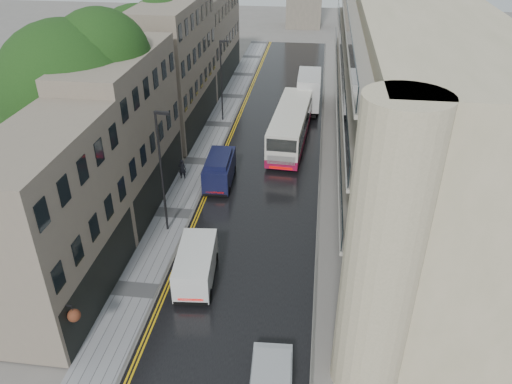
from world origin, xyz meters
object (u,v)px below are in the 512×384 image
(tree_near, at_px, (75,116))
(tree_far, at_px, (142,70))
(navy_van, at_px, (204,179))
(white_van, at_px, (175,284))
(lamp_post_near, at_px, (162,174))
(cream_bus, at_px, (271,141))
(pedestrian, at_px, (182,169))
(lamp_post_far, at_px, (221,82))
(white_lorry, at_px, (298,96))

(tree_near, height_order, tree_far, tree_near)
(tree_far, xyz_separation_m, navy_van, (7.90, -10.61, -4.93))
(tree_near, distance_m, white_van, 14.39)
(tree_far, distance_m, navy_van, 14.11)
(white_van, distance_m, navy_van, 11.88)
(tree_far, height_order, white_van, tree_far)
(white_van, height_order, lamp_post_near, lamp_post_near)
(cream_bus, bearing_deg, white_van, -97.27)
(cream_bus, bearing_deg, pedestrian, -141.02)
(navy_van, bearing_deg, white_van, -87.67)
(white_van, xyz_separation_m, lamp_post_far, (-2.30, 26.44, 3.02))
(lamp_post_near, bearing_deg, white_lorry, 77.05)
(cream_bus, bearing_deg, lamp_post_far, 129.84)
(white_lorry, relative_size, white_van, 1.61)
(white_lorry, bearing_deg, white_van, -100.60)
(tree_far, distance_m, cream_bus, 13.72)
(pedestrian, height_order, lamp_post_near, lamp_post_near)
(navy_van, bearing_deg, cream_bus, 54.31)
(cream_bus, height_order, lamp_post_near, lamp_post_near)
(white_lorry, distance_m, navy_van, 18.38)
(cream_bus, bearing_deg, white_lorry, 84.17)
(tree_far, bearing_deg, lamp_post_near, -67.87)
(cream_bus, bearing_deg, tree_near, -140.74)
(navy_van, bearing_deg, tree_far, 124.38)
(white_lorry, bearing_deg, lamp_post_far, -160.73)
(navy_van, height_order, pedestrian, navy_van)
(white_lorry, relative_size, lamp_post_near, 0.90)
(cream_bus, height_order, navy_van, cream_bus)
(tree_far, bearing_deg, cream_bus, -17.30)
(tree_far, xyz_separation_m, lamp_post_near, (6.44, -15.85, -1.80))
(tree_near, distance_m, tree_far, 13.02)
(tree_near, distance_m, lamp_post_far, 18.55)
(cream_bus, distance_m, lamp_post_far, 10.06)
(lamp_post_far, bearing_deg, tree_near, -117.85)
(lamp_post_far, bearing_deg, navy_van, -90.63)
(tree_near, height_order, lamp_post_near, tree_near)
(lamp_post_near, bearing_deg, tree_far, 117.86)
(tree_near, height_order, white_lorry, tree_near)
(cream_bus, distance_m, white_lorry, 10.69)
(tree_near, xyz_separation_m, cream_bus, (12.66, 9.15, -5.27))
(cream_bus, distance_m, lamp_post_near, 13.66)
(tree_far, bearing_deg, white_van, -68.46)
(tree_far, distance_m, lamp_post_far, 7.96)
(tree_far, height_order, lamp_post_far, tree_far)
(tree_near, relative_size, pedestrian, 8.24)
(white_van, relative_size, pedestrian, 2.85)
(tree_near, xyz_separation_m, lamp_post_near, (6.74, -2.85, -2.52))
(tree_far, height_order, navy_van, tree_far)
(tree_near, distance_m, lamp_post_near, 7.74)
(cream_bus, distance_m, navy_van, 8.10)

